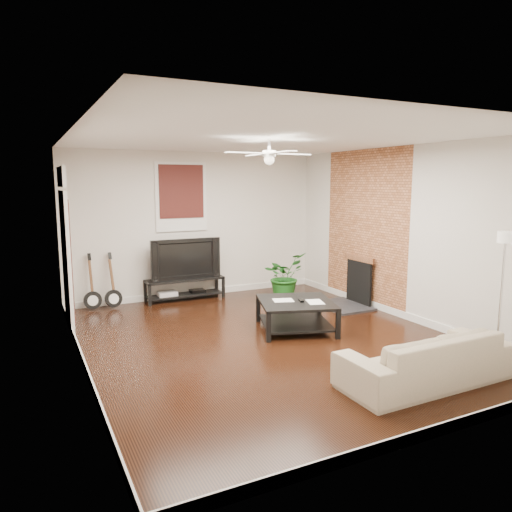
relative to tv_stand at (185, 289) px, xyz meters
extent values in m
cube|color=black|center=(0.33, -2.78, -0.21)|extent=(5.00, 6.00, 0.01)
cube|color=white|center=(0.33, -2.78, 2.59)|extent=(5.00, 6.00, 0.01)
cube|color=silver|center=(0.33, 0.22, 1.19)|extent=(5.00, 0.01, 2.80)
cube|color=silver|center=(0.33, -5.78, 1.19)|extent=(5.00, 0.01, 2.80)
cube|color=silver|center=(-2.17, -2.78, 1.19)|extent=(0.01, 6.00, 2.80)
cube|color=silver|center=(2.83, -2.78, 1.19)|extent=(0.01, 6.00, 2.80)
cube|color=#955430|center=(2.82, -1.78, 1.19)|extent=(0.02, 2.20, 2.80)
cube|color=black|center=(2.53, -1.78, 0.25)|extent=(0.80, 1.10, 0.92)
cube|color=#3F1411|center=(0.03, 0.19, 1.74)|extent=(1.00, 0.06, 1.30)
cube|color=white|center=(-2.13, -0.88, 1.04)|extent=(0.08, 1.00, 2.50)
cube|color=black|center=(0.00, 0.00, 0.00)|extent=(1.49, 0.40, 0.42)
imported|color=black|center=(0.00, 0.02, 0.59)|extent=(1.33, 0.18, 0.77)
cube|color=black|center=(0.92, -2.56, 0.02)|extent=(1.36, 1.36, 0.45)
imported|color=#C2B092|center=(1.20, -4.87, 0.08)|extent=(2.01, 0.79, 0.58)
imported|color=#1B611C|center=(1.76, -0.72, 0.23)|extent=(1.02, 0.97, 0.88)
camera|label=1|loc=(-2.73, -8.54, 2.00)|focal=33.38mm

